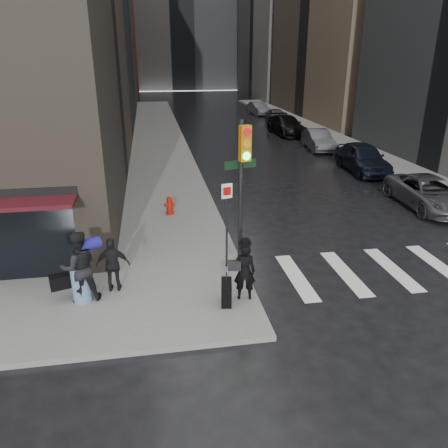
# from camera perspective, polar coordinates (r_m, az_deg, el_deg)

# --- Properties ---
(ground) EXTENTS (140.00, 140.00, 0.00)m
(ground) POSITION_cam_1_polar(r_m,az_deg,el_deg) (12.19, -5.07, -10.43)
(ground) COLOR black
(ground) RESTS_ON ground
(sidewalk_left) EXTENTS (4.00, 50.00, 0.15)m
(sidewalk_left) POSITION_cam_1_polar(r_m,az_deg,el_deg) (37.88, -8.65, 11.62)
(sidewalk_left) COLOR slate
(sidewalk_left) RESTS_ON ground
(sidewalk_right) EXTENTS (3.00, 50.00, 0.15)m
(sidewalk_right) POSITION_cam_1_polar(r_m,az_deg,el_deg) (40.44, 11.28, 12.07)
(sidewalk_right) COLOR slate
(sidewalk_right) RESTS_ON ground
(crosswalk) EXTENTS (8.50, 3.00, 0.01)m
(crosswalk) POSITION_cam_1_polar(r_m,az_deg,el_deg) (15.38, 23.74, -5.14)
(crosswalk) COLOR silver
(crosswalk) RESTS_ON ground
(bldg_left_far) EXTENTS (22.00, 20.00, 26.00)m
(bldg_left_far) POSITION_cam_1_polar(r_m,az_deg,el_deg) (73.67, -21.36, 25.33)
(bldg_left_far) COLOR brown
(bldg_left_far) RESTS_ON ground
(bldg_right_far) EXTENTS (22.00, 20.00, 25.00)m
(bldg_right_far) POSITION_cam_1_polar(r_m,az_deg,el_deg) (73.61, 12.96, 25.76)
(bldg_right_far) COLOR slate
(bldg_right_far) RESTS_ON ground
(man_overcoat) EXTENTS (1.05, 0.87, 1.80)m
(man_overcoat) POSITION_cam_1_polar(r_m,az_deg,el_deg) (11.72, 2.20, -6.68)
(man_overcoat) COLOR black
(man_overcoat) RESTS_ON ground
(man_jeans) EXTENTS (1.46, 1.02, 2.01)m
(man_jeans) POSITION_cam_1_polar(r_m,az_deg,el_deg) (12.19, -18.43, -5.34)
(man_jeans) COLOR black
(man_jeans) RESTS_ON ground
(man_greycoat) EXTENTS (0.95, 0.44, 1.59)m
(man_greycoat) POSITION_cam_1_polar(r_m,az_deg,el_deg) (12.54, -14.29, -5.17)
(man_greycoat) COLOR black
(man_greycoat) RESTS_ON ground
(traffic_light) EXTENTS (1.10, 0.62, 4.51)m
(traffic_light) POSITION_cam_1_polar(r_m,az_deg,el_deg) (12.84, 2.25, 6.27)
(traffic_light) COLOR black
(traffic_light) RESTS_ON ground
(fire_hydrant) EXTENTS (0.44, 0.34, 0.77)m
(fire_hydrant) POSITION_cam_1_polar(r_m,az_deg,el_deg) (18.22, -7.11, 2.31)
(fire_hydrant) COLOR maroon
(fire_hydrant) RESTS_ON ground
(parked_car_0) EXTENTS (2.47, 4.94, 1.34)m
(parked_car_0) POSITION_cam_1_polar(r_m,az_deg,el_deg) (21.27, 25.19, 3.72)
(parked_car_0) COLOR #3C3C41
(parked_car_0) RESTS_ON ground
(parked_car_1) EXTENTS (2.26, 4.97, 1.65)m
(parked_car_1) POSITION_cam_1_polar(r_m,az_deg,el_deg) (26.41, 17.65, 8.26)
(parked_car_1) COLOR black
(parked_car_1) RESTS_ON ground
(parked_car_2) EXTENTS (1.83, 4.32, 1.39)m
(parked_car_2) POSITION_cam_1_polar(r_m,az_deg,el_deg) (31.93, 12.18, 10.69)
(parked_car_2) COLOR #434348
(parked_car_2) RESTS_ON ground
(parked_car_3) EXTENTS (2.47, 5.39, 1.53)m
(parked_car_3) POSITION_cam_1_polar(r_m,az_deg,el_deg) (37.64, 8.16, 12.65)
(parked_car_3) COLOR black
(parked_car_3) RESTS_ON ground
(parked_car_4) EXTENTS (1.62, 4.01, 1.36)m
(parked_car_4) POSITION_cam_1_polar(r_m,az_deg,el_deg) (43.88, 6.90, 13.84)
(parked_car_4) COLOR #46474B
(parked_car_4) RESTS_ON ground
(parked_car_5) EXTENTS (1.81, 4.22, 1.35)m
(parked_car_5) POSITION_cam_1_polar(r_m,az_deg,el_deg) (49.83, 4.53, 14.82)
(parked_car_5) COLOR #45454A
(parked_car_5) RESTS_ON ground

